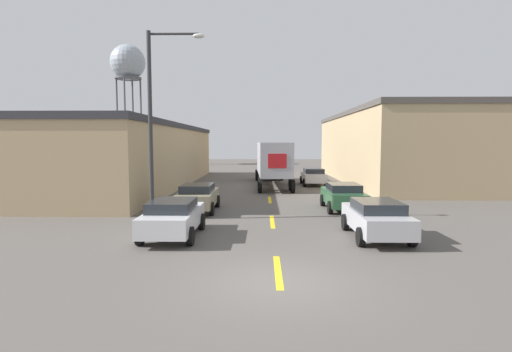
{
  "coord_description": "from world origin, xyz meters",
  "views": [
    {
      "loc": [
        -0.44,
        -10.38,
        3.72
      ],
      "look_at": [
        -0.85,
        12.87,
        1.77
      ],
      "focal_mm": 28.0,
      "sensor_mm": 36.0,
      "label": 1
    }
  ],
  "objects_px": {
    "semi_truck": "(272,159)",
    "parked_car_right_near": "(376,218)",
    "parked_car_right_mid": "(343,196)",
    "parked_car_left_near": "(173,217)",
    "parked_car_right_far": "(313,176)",
    "water_tower": "(128,64)",
    "parked_car_left_far": "(198,197)",
    "street_lamp": "(156,113)"
  },
  "relations": [
    {
      "from": "parked_car_left_near",
      "to": "parked_car_left_far",
      "type": "bearing_deg",
      "value": 90.0
    },
    {
      "from": "parked_car_left_near",
      "to": "street_lamp",
      "type": "bearing_deg",
      "value": 113.37
    },
    {
      "from": "parked_car_left_near",
      "to": "parked_car_right_mid",
      "type": "xyz_separation_m",
      "value": [
        7.97,
        6.51,
        0.0
      ]
    },
    {
      "from": "parked_car_left_far",
      "to": "parked_car_right_mid",
      "type": "distance_m",
      "value": 7.99
    },
    {
      "from": "parked_car_left_far",
      "to": "parked_car_right_near",
      "type": "distance_m",
      "value": 9.97
    },
    {
      "from": "parked_car_right_far",
      "to": "water_tower",
      "type": "bearing_deg",
      "value": 129.96
    },
    {
      "from": "parked_car_right_far",
      "to": "parked_car_right_mid",
      "type": "relative_size",
      "value": 1.0
    },
    {
      "from": "parked_car_right_far",
      "to": "parked_car_right_near",
      "type": "height_order",
      "value": "same"
    },
    {
      "from": "water_tower",
      "to": "street_lamp",
      "type": "xyz_separation_m",
      "value": [
        17.45,
        -48.19,
        -11.63
      ]
    },
    {
      "from": "parked_car_right_near",
      "to": "water_tower",
      "type": "xyz_separation_m",
      "value": [
        -26.93,
        51.68,
        15.97
      ]
    },
    {
      "from": "parked_car_right_far",
      "to": "water_tower",
      "type": "height_order",
      "value": "water_tower"
    },
    {
      "from": "parked_car_right_far",
      "to": "street_lamp",
      "type": "height_order",
      "value": "street_lamp"
    },
    {
      "from": "water_tower",
      "to": "parked_car_left_near",
      "type": "bearing_deg",
      "value": -69.85
    },
    {
      "from": "parked_car_left_near",
      "to": "water_tower",
      "type": "bearing_deg",
      "value": 110.15
    },
    {
      "from": "parked_car_right_mid",
      "to": "parked_car_right_near",
      "type": "height_order",
      "value": "same"
    },
    {
      "from": "parked_car_right_far",
      "to": "street_lamp",
      "type": "bearing_deg",
      "value": -120.57
    },
    {
      "from": "parked_car_left_far",
      "to": "parked_car_left_near",
      "type": "relative_size",
      "value": 1.0
    },
    {
      "from": "water_tower",
      "to": "parked_car_left_far",
      "type": "bearing_deg",
      "value": -67.46
    },
    {
      "from": "parked_car_left_far",
      "to": "parked_car_right_near",
      "type": "bearing_deg",
      "value": -36.93
    },
    {
      "from": "semi_truck",
      "to": "parked_car_right_far",
      "type": "height_order",
      "value": "semi_truck"
    },
    {
      "from": "parked_car_right_far",
      "to": "parked_car_right_mid",
      "type": "xyz_separation_m",
      "value": [
        0.0,
        -13.03,
        0.0
      ]
    },
    {
      "from": "semi_truck",
      "to": "parked_car_right_far",
      "type": "bearing_deg",
      "value": -0.23
    },
    {
      "from": "parked_car_right_mid",
      "to": "parked_car_right_near",
      "type": "bearing_deg",
      "value": -90.0
    },
    {
      "from": "parked_car_left_near",
      "to": "parked_car_right_near",
      "type": "bearing_deg",
      "value": 0.02
    },
    {
      "from": "parked_car_left_far",
      "to": "parked_car_right_far",
      "type": "bearing_deg",
      "value": 59.54
    },
    {
      "from": "semi_truck",
      "to": "parked_car_left_near",
      "type": "relative_size",
      "value": 2.92
    },
    {
      "from": "semi_truck",
      "to": "parked_car_right_mid",
      "type": "distance_m",
      "value": 13.49
    },
    {
      "from": "parked_car_left_near",
      "to": "street_lamp",
      "type": "relative_size",
      "value": 0.49
    },
    {
      "from": "parked_car_left_near",
      "to": "water_tower",
      "type": "relative_size",
      "value": 0.22
    },
    {
      "from": "parked_car_left_near",
      "to": "parked_car_right_mid",
      "type": "distance_m",
      "value": 10.29
    },
    {
      "from": "parked_car_right_far",
      "to": "parked_car_left_far",
      "type": "bearing_deg",
      "value": -120.46
    },
    {
      "from": "parked_car_right_near",
      "to": "street_lamp",
      "type": "bearing_deg",
      "value": 159.78
    },
    {
      "from": "parked_car_right_near",
      "to": "street_lamp",
      "type": "relative_size",
      "value": 0.49
    },
    {
      "from": "semi_truck",
      "to": "parked_car_right_far",
      "type": "relative_size",
      "value": 2.92
    },
    {
      "from": "semi_truck",
      "to": "parked_car_right_near",
      "type": "height_order",
      "value": "semi_truck"
    },
    {
      "from": "parked_car_right_mid",
      "to": "water_tower",
      "type": "distance_m",
      "value": 54.97
    },
    {
      "from": "semi_truck",
      "to": "parked_car_right_near",
      "type": "relative_size",
      "value": 2.92
    },
    {
      "from": "semi_truck",
      "to": "parked_car_right_mid",
      "type": "relative_size",
      "value": 2.92
    },
    {
      "from": "parked_car_left_near",
      "to": "parked_car_right_far",
      "type": "bearing_deg",
      "value": 67.81
    },
    {
      "from": "parked_car_right_near",
      "to": "semi_truck",
      "type": "bearing_deg",
      "value": 100.63
    },
    {
      "from": "street_lamp",
      "to": "parked_car_right_far",
      "type": "bearing_deg",
      "value": 59.43
    },
    {
      "from": "parked_car_left_far",
      "to": "water_tower",
      "type": "distance_m",
      "value": 51.99
    }
  ]
}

